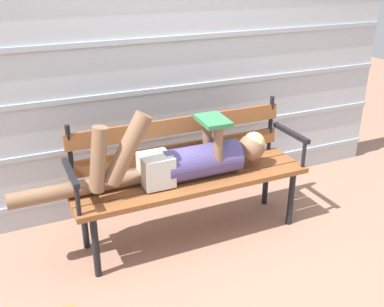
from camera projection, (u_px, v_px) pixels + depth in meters
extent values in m
plane|color=#936B56|center=(201.00, 246.00, 3.07)|extent=(12.00, 12.00, 0.00)
cube|color=#B2BCC6|center=(157.00, 39.00, 3.19)|extent=(4.15, 0.06, 2.59)
cube|color=#A3ADB7|center=(163.00, 179.00, 3.61)|extent=(4.15, 0.02, 0.04)
cube|color=#A3ADB7|center=(161.00, 136.00, 3.46)|extent=(4.15, 0.02, 0.04)
cube|color=#A3ADB7|center=(160.00, 90.00, 3.31)|extent=(4.15, 0.02, 0.04)
cube|color=#A3ADB7|center=(159.00, 39.00, 3.16)|extent=(4.15, 0.02, 0.04)
cube|color=brown|center=(201.00, 189.00, 2.91)|extent=(1.64, 0.13, 0.04)
cube|color=brown|center=(192.00, 180.00, 3.03)|extent=(1.64, 0.13, 0.04)
cube|color=brown|center=(184.00, 172.00, 3.15)|extent=(1.64, 0.13, 0.04)
cube|color=brown|center=(180.00, 151.00, 3.15)|extent=(1.57, 0.05, 0.11)
cube|color=brown|center=(180.00, 125.00, 3.07)|extent=(1.57, 0.05, 0.11)
cylinder|color=black|center=(71.00, 157.00, 2.82)|extent=(0.03, 0.03, 0.43)
cylinder|color=black|center=(270.00, 123.00, 3.39)|extent=(0.03, 0.03, 0.43)
cylinder|color=black|center=(96.00, 247.00, 2.71)|extent=(0.04, 0.04, 0.42)
cylinder|color=black|center=(291.00, 199.00, 3.25)|extent=(0.04, 0.04, 0.42)
cylinder|color=black|center=(84.00, 221.00, 2.98)|extent=(0.04, 0.04, 0.42)
cylinder|color=black|center=(266.00, 180.00, 3.53)|extent=(0.04, 0.04, 0.42)
cube|color=black|center=(70.00, 173.00, 2.64)|extent=(0.04, 0.40, 0.03)
cylinder|color=black|center=(78.00, 200.00, 2.54)|extent=(0.03, 0.03, 0.20)
cube|color=black|center=(291.00, 133.00, 3.24)|extent=(0.04, 0.40, 0.03)
cylinder|color=black|center=(304.00, 154.00, 3.14)|extent=(0.03, 0.03, 0.20)
cylinder|color=#514784|center=(202.00, 161.00, 3.00)|extent=(0.54, 0.22, 0.22)
cube|color=silver|center=(156.00, 170.00, 2.88)|extent=(0.20, 0.21, 0.20)
sphere|color=brown|center=(251.00, 148.00, 3.14)|extent=(0.19, 0.19, 0.19)
sphere|color=#E0C67A|center=(254.00, 143.00, 3.13)|extent=(0.16, 0.16, 0.16)
cylinder|color=brown|center=(127.00, 149.00, 2.67)|extent=(0.33, 0.11, 0.46)
cylinder|color=brown|center=(98.00, 160.00, 2.62)|extent=(0.15, 0.09, 0.41)
cylinder|color=brown|center=(78.00, 188.00, 2.76)|extent=(0.83, 0.10, 0.10)
cylinder|color=brown|center=(218.00, 145.00, 2.91)|extent=(0.06, 0.06, 0.26)
cylinder|color=brown|center=(207.00, 137.00, 3.05)|extent=(0.06, 0.06, 0.26)
cube|color=#337A4C|center=(213.00, 120.00, 2.92)|extent=(0.19, 0.26, 0.04)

